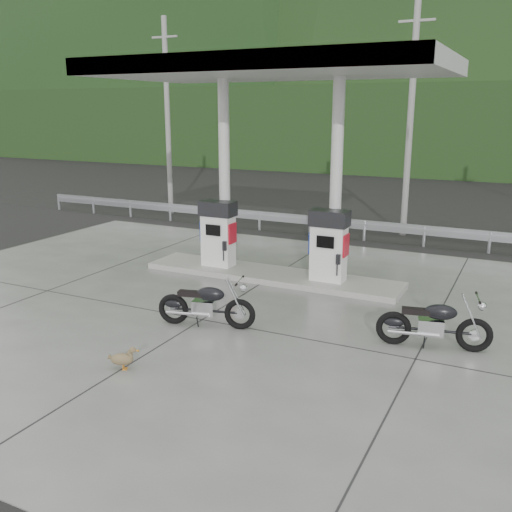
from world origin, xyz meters
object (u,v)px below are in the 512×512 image
at_px(motorcycle_left, 206,305).
at_px(gas_pump_right, 329,246).
at_px(gas_pump_left, 218,234).
at_px(duck, 122,359).
at_px(motorcycle_right, 434,324).

bearing_deg(motorcycle_left, gas_pump_right, 56.84).
relative_size(gas_pump_left, motorcycle_left, 0.93).
xyz_separation_m(gas_pump_right, duck, (-1.60, -6.15, -0.87)).
xyz_separation_m(motorcycle_left, duck, (-0.27, -2.38, -0.28)).
bearing_deg(gas_pump_left, motorcycle_right, -24.29).
height_order(gas_pump_right, motorcycle_right, gas_pump_right).
bearing_deg(gas_pump_right, motorcycle_left, -109.40).
height_order(motorcycle_left, motorcycle_right, motorcycle_right).
relative_size(gas_pump_left, gas_pump_right, 1.00).
xyz_separation_m(gas_pump_left, gas_pump_right, (3.20, 0.00, 0.00)).
height_order(gas_pump_right, motorcycle_left, gas_pump_right).
distance_m(gas_pump_right, duck, 6.42).
xyz_separation_m(motorcycle_left, motorcycle_right, (4.40, 0.94, 0.01)).
bearing_deg(duck, motorcycle_left, 59.04).
relative_size(motorcycle_left, motorcycle_right, 0.98).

